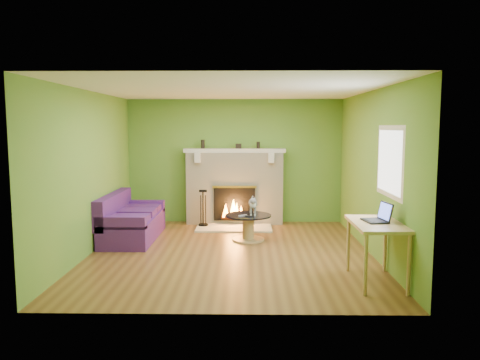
% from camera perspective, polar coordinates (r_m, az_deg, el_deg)
% --- Properties ---
extents(floor, '(5.00, 5.00, 0.00)m').
position_cam_1_polar(floor, '(7.66, -1.14, -8.85)').
color(floor, brown).
rests_on(floor, ground).
extents(ceiling, '(5.00, 5.00, 0.00)m').
position_cam_1_polar(ceiling, '(7.41, -1.19, 10.93)').
color(ceiling, white).
rests_on(ceiling, wall_back).
extents(wall_back, '(5.00, 0.00, 5.00)m').
position_cam_1_polar(wall_back, '(9.91, -0.63, 2.30)').
color(wall_back, '#5B8E2E').
rests_on(wall_back, floor).
extents(wall_front, '(5.00, 0.00, 5.00)m').
position_cam_1_polar(wall_front, '(4.94, -2.23, -1.98)').
color(wall_front, '#5B8E2E').
rests_on(wall_front, floor).
extents(wall_left, '(0.00, 5.00, 5.00)m').
position_cam_1_polar(wall_left, '(7.83, -17.84, 0.86)').
color(wall_left, '#5B8E2E').
rests_on(wall_left, floor).
extents(wall_right, '(0.00, 5.00, 5.00)m').
position_cam_1_polar(wall_right, '(7.68, 15.87, 0.81)').
color(wall_right, '#5B8E2E').
rests_on(wall_right, floor).
extents(window_frame, '(0.00, 1.20, 1.20)m').
position_cam_1_polar(window_frame, '(6.79, 17.80, 2.15)').
color(window_frame, silver).
rests_on(window_frame, wall_right).
extents(window_pane, '(0.00, 1.06, 1.06)m').
position_cam_1_polar(window_pane, '(6.79, 17.74, 2.15)').
color(window_pane, white).
rests_on(window_pane, wall_right).
extents(fireplace, '(2.10, 0.46, 1.58)m').
position_cam_1_polar(fireplace, '(9.78, -0.66, -0.87)').
color(fireplace, beige).
rests_on(fireplace, floor).
extents(hearth, '(1.50, 0.75, 0.03)m').
position_cam_1_polar(hearth, '(9.40, -0.74, -5.85)').
color(hearth, beige).
rests_on(hearth, floor).
extents(mantel, '(2.10, 0.28, 0.08)m').
position_cam_1_polar(mantel, '(9.69, -0.67, 3.62)').
color(mantel, beige).
rests_on(mantel, fireplace).
extents(sofa, '(0.86, 1.84, 0.82)m').
position_cam_1_polar(sofa, '(8.74, -13.24, -4.94)').
color(sofa, '#471961').
rests_on(sofa, floor).
extents(coffee_table, '(0.82, 0.82, 0.46)m').
position_cam_1_polar(coffee_table, '(8.42, 1.01, -5.57)').
color(coffee_table, tan).
rests_on(coffee_table, floor).
extents(desk, '(0.63, 1.08, 0.80)m').
position_cam_1_polar(desk, '(6.33, 16.37, -5.85)').
color(desk, tan).
rests_on(desk, floor).
extents(cat, '(0.21, 0.54, 0.33)m').
position_cam_1_polar(cat, '(8.40, 1.56, -3.07)').
color(cat, slate).
rests_on(cat, coffee_table).
extents(remote_silver, '(0.16, 0.14, 0.02)m').
position_cam_1_polar(remote_silver, '(8.26, 0.32, -4.34)').
color(remote_silver, gray).
rests_on(remote_silver, coffee_table).
extents(remote_black, '(0.16, 0.10, 0.02)m').
position_cam_1_polar(remote_black, '(8.20, 1.16, -4.43)').
color(remote_black, black).
rests_on(remote_black, coffee_table).
extents(laptop, '(0.36, 0.39, 0.26)m').
position_cam_1_polar(laptop, '(6.33, 16.14, -3.75)').
color(laptop, black).
rests_on(laptop, desk).
extents(fire_tools, '(0.20, 0.20, 0.74)m').
position_cam_1_polar(fire_tools, '(9.51, -4.52, -3.37)').
color(fire_tools, black).
rests_on(fire_tools, hearth).
extents(mantel_vase_left, '(0.08, 0.08, 0.18)m').
position_cam_1_polar(mantel_vase_left, '(9.76, -4.56, 4.39)').
color(mantel_vase_left, black).
rests_on(mantel_vase_left, mantel).
extents(mantel_vase_right, '(0.07, 0.07, 0.14)m').
position_cam_1_polar(mantel_vase_right, '(9.72, 2.23, 4.27)').
color(mantel_vase_right, black).
rests_on(mantel_vase_right, mantel).
extents(mantel_box, '(0.12, 0.08, 0.10)m').
position_cam_1_polar(mantel_box, '(9.72, -0.18, 4.16)').
color(mantel_box, black).
rests_on(mantel_box, mantel).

